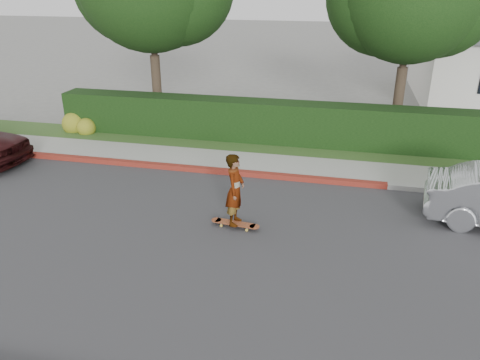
{
  "coord_description": "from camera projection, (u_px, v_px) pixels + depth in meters",
  "views": [
    {
      "loc": [
        -0.34,
        -8.33,
        5.35
      ],
      "look_at": [
        -2.6,
        1.5,
        1.0
      ],
      "focal_mm": 35.0,
      "sensor_mm": 36.0,
      "label": 1
    }
  ],
  "objects": [
    {
      "name": "ground",
      "position": [
        348.0,
        265.0,
        9.5
      ],
      "size": [
        120.0,
        120.0,
        0.0
      ],
      "primitive_type": "plane",
      "color": "slate",
      "rests_on": "ground"
    },
    {
      "name": "road",
      "position": [
        348.0,
        265.0,
        9.5
      ],
      "size": [
        60.0,
        8.0,
        0.01
      ],
      "primitive_type": "cube",
      "color": "#2D2D30",
      "rests_on": "ground"
    },
    {
      "name": "curb_far",
      "position": [
        350.0,
        183.0,
        13.15
      ],
      "size": [
        60.0,
        0.2,
        0.15
      ],
      "primitive_type": "cube",
      "color": "#9E9E99",
      "rests_on": "ground"
    },
    {
      "name": "curb_red_section",
      "position": [
        182.0,
        168.0,
        14.17
      ],
      "size": [
        12.0,
        0.21,
        0.15
      ],
      "primitive_type": "cube",
      "color": "maroon",
      "rests_on": "ground"
    },
    {
      "name": "sidewalk_far",
      "position": [
        351.0,
        171.0,
        13.96
      ],
      "size": [
        60.0,
        1.6,
        0.12
      ],
      "primitive_type": "cube",
      "color": "gray",
      "rests_on": "ground"
    },
    {
      "name": "planting_strip",
      "position": [
        351.0,
        154.0,
        15.39
      ],
      "size": [
        60.0,
        1.6,
        0.1
      ],
      "primitive_type": "cube",
      "color": "#2D4C1E",
      "rests_on": "ground"
    },
    {
      "name": "hedge",
      "position": [
        265.0,
        123.0,
        16.27
      ],
      "size": [
        15.0,
        1.0,
        1.5
      ],
      "primitive_type": "cube",
      "color": "black",
      "rests_on": "ground"
    },
    {
      "name": "flowering_shrub",
      "position": [
        78.0,
        125.0,
        17.46
      ],
      "size": [
        1.4,
        1.0,
        0.9
      ],
      "color": "#2D4C19",
      "rests_on": "ground"
    },
    {
      "name": "skateboard",
      "position": [
        235.0,
        224.0,
        10.89
      ],
      "size": [
        1.2,
        0.36,
        0.11
      ],
      "rotation": [
        0.0,
        0.0,
        -0.11
      ],
      "color": "gold",
      "rests_on": "ground"
    },
    {
      "name": "skateboarder",
      "position": [
        235.0,
        190.0,
        10.55
      ],
      "size": [
        0.43,
        0.63,
        1.7
      ],
      "primitive_type": "imported",
      "rotation": [
        0.0,
        0.0,
        1.54
      ],
      "color": "white",
      "rests_on": "skateboard"
    }
  ]
}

